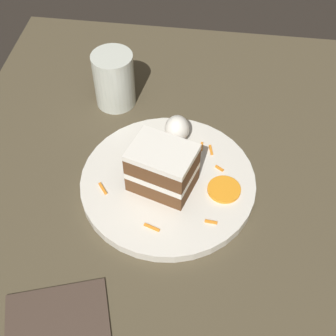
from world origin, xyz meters
name	(u,v)px	position (x,y,z in m)	size (l,w,h in m)	color
ground_plane	(188,215)	(0.00, 0.00, 0.00)	(6.00, 6.00, 0.00)	black
dining_table	(188,210)	(0.00, 0.00, 0.02)	(0.96, 0.84, 0.03)	#4C422D
plate	(168,182)	(0.03, 0.04, 0.04)	(0.28, 0.28, 0.02)	silver
cake_slice	(162,168)	(0.02, 0.04, 0.09)	(0.10, 0.11, 0.08)	brown
cream_dollop	(177,129)	(0.13, 0.03, 0.07)	(0.05, 0.04, 0.05)	white
orange_garnish	(224,189)	(0.02, -0.05, 0.05)	(0.05, 0.05, 0.00)	orange
carrot_shreds_scatter	(177,172)	(0.05, 0.03, 0.05)	(0.19, 0.20, 0.00)	orange
drinking_glass	(114,83)	(0.22, 0.16, 0.08)	(0.08, 0.08, 0.11)	beige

